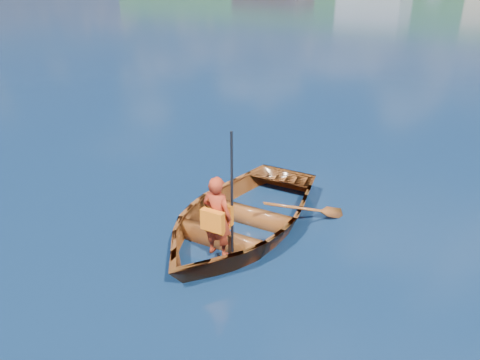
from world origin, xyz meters
name	(u,v)px	position (x,y,z in m)	size (l,w,h in m)	color
ground	(223,224)	(0.00, 0.00, 0.00)	(600.00, 600.00, 0.00)	#0C183D
rowboat	(240,216)	(0.31, 0.01, 0.24)	(2.91, 3.92, 0.78)	maroon
child_paddler	(217,217)	(0.52, -0.87, 0.70)	(0.46, 0.36, 1.82)	#A92E17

